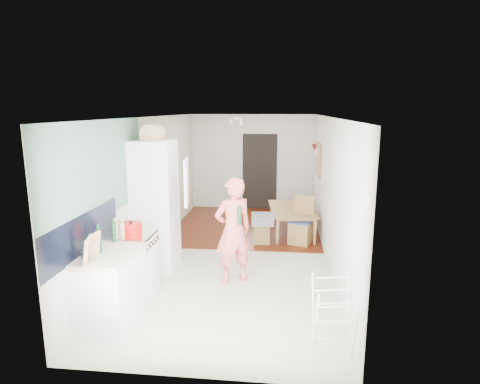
% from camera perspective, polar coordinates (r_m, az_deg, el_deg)
% --- Properties ---
extents(room_shell, '(3.20, 7.00, 2.50)m').
position_cam_1_polar(room_shell, '(7.16, -0.38, 0.56)').
color(room_shell, beige).
rests_on(room_shell, ground).
extents(floor, '(3.20, 7.00, 0.01)m').
position_cam_1_polar(floor, '(7.50, -0.37, -8.84)').
color(floor, silver).
rests_on(floor, ground).
extents(wood_floor_overlay, '(3.20, 3.30, 0.01)m').
position_cam_1_polar(wood_floor_overlay, '(9.25, 0.92, -4.79)').
color(wood_floor_overlay, '#5D2309').
rests_on(wood_floor_overlay, room_shell).
extents(sage_wall_panel, '(0.02, 3.00, 1.30)m').
position_cam_1_polar(sage_wall_panel, '(5.57, -19.32, 2.94)').
color(sage_wall_panel, slate).
rests_on(sage_wall_panel, room_shell).
extents(tile_splashback, '(0.02, 1.90, 0.50)m').
position_cam_1_polar(tile_splashback, '(5.24, -21.30, -5.59)').
color(tile_splashback, black).
rests_on(tile_splashback, room_shell).
extents(doorway_recess, '(0.90, 0.04, 2.00)m').
position_cam_1_polar(doorway_recess, '(10.60, 2.82, 2.86)').
color(doorway_recess, black).
rests_on(doorway_recess, room_shell).
extents(base_cabinet, '(0.60, 0.90, 0.86)m').
position_cam_1_polar(base_cabinet, '(5.37, -17.94, -13.14)').
color(base_cabinet, white).
rests_on(base_cabinet, room_shell).
extents(worktop, '(0.62, 0.92, 0.06)m').
position_cam_1_polar(worktop, '(5.20, -18.26, -8.53)').
color(worktop, beige).
rests_on(worktop, room_shell).
extents(range_cooker, '(0.60, 0.60, 0.88)m').
position_cam_1_polar(range_cooker, '(6.00, -15.03, -10.17)').
color(range_cooker, white).
rests_on(range_cooker, room_shell).
extents(cooker_top, '(0.60, 0.60, 0.04)m').
position_cam_1_polar(cooker_top, '(5.85, -15.27, -5.98)').
color(cooker_top, '#BBBBBD').
rests_on(cooker_top, room_shell).
extents(fridge_housing, '(0.66, 0.66, 2.15)m').
position_cam_1_polar(fridge_housing, '(6.72, -11.98, -1.98)').
color(fridge_housing, white).
rests_on(fridge_housing, room_shell).
extents(fridge_door, '(0.14, 0.56, 0.70)m').
position_cam_1_polar(fridge_door, '(6.17, -7.63, 1.48)').
color(fridge_door, white).
rests_on(fridge_door, room_shell).
extents(fridge_interior, '(0.02, 0.52, 0.66)m').
position_cam_1_polar(fridge_interior, '(6.53, -9.57, 1.99)').
color(fridge_interior, white).
rests_on(fridge_interior, room_shell).
extents(pinboard, '(0.03, 0.90, 0.70)m').
position_cam_1_polar(pinboard, '(8.98, 11.11, 4.57)').
color(pinboard, '#B37A53').
rests_on(pinboard, room_shell).
extents(pinboard_frame, '(0.00, 0.94, 0.74)m').
position_cam_1_polar(pinboard_frame, '(8.98, 11.02, 4.58)').
color(pinboard_frame, olive).
rests_on(pinboard_frame, room_shell).
extents(wall_sconce, '(0.18, 0.18, 0.16)m').
position_cam_1_polar(wall_sconce, '(9.60, 10.59, 6.25)').
color(wall_sconce, maroon).
rests_on(wall_sconce, room_shell).
extents(person, '(0.85, 0.76, 1.94)m').
position_cam_1_polar(person, '(6.09, -0.96, -4.15)').
color(person, '#F66C69').
rests_on(person, floor).
extents(dining_table, '(0.90, 1.44, 0.48)m').
position_cam_1_polar(dining_table, '(8.68, 7.53, -4.39)').
color(dining_table, olive).
rests_on(dining_table, floor).
extents(dining_chair, '(0.51, 0.51, 0.95)m').
position_cam_1_polar(dining_chair, '(8.00, 8.65, -4.08)').
color(dining_chair, olive).
rests_on(dining_chair, floor).
extents(stool, '(0.32, 0.32, 0.41)m').
position_cam_1_polar(stool, '(8.05, 3.13, -5.86)').
color(stool, olive).
rests_on(stool, floor).
extents(grey_drape, '(0.46, 0.46, 0.19)m').
position_cam_1_polar(grey_drape, '(7.91, 3.20, -3.88)').
color(grey_drape, gray).
rests_on(grey_drape, stool).
extents(drying_rack, '(0.49, 0.46, 0.83)m').
position_cam_1_polar(drying_rack, '(4.68, 13.12, -16.96)').
color(drying_rack, white).
rests_on(drying_rack, floor).
extents(bread_bin, '(0.37, 0.36, 0.18)m').
position_cam_1_polar(bread_bin, '(6.54, -12.28, 8.00)').
color(bread_bin, tan).
rests_on(bread_bin, fridge_housing).
extents(red_casserole, '(0.33, 0.33, 0.18)m').
position_cam_1_polar(red_casserole, '(5.74, -15.24, -5.15)').
color(red_casserole, red).
rests_on(red_casserole, cooker_top).
extents(steel_pan, '(0.23, 0.23, 0.09)m').
position_cam_1_polar(steel_pan, '(5.06, -20.68, -8.34)').
color(steel_pan, '#BBBBBD').
rests_on(steel_pan, worktop).
extents(held_bottle, '(0.06, 0.06, 0.28)m').
position_cam_1_polar(held_bottle, '(5.93, -0.07, -3.34)').
color(held_bottle, '#1D3F25').
rests_on(held_bottle, person).
extents(bottle_a, '(0.07, 0.07, 0.29)m').
position_cam_1_polar(bottle_a, '(5.20, -19.44, -6.59)').
color(bottle_a, '#1D3F25').
rests_on(bottle_a, worktop).
extents(bottle_b, '(0.07, 0.07, 0.26)m').
position_cam_1_polar(bottle_b, '(5.52, -17.49, -5.55)').
color(bottle_b, '#1D3F25').
rests_on(bottle_b, worktop).
extents(bottle_c, '(0.11, 0.11, 0.24)m').
position_cam_1_polar(bottle_c, '(5.03, -20.34, -7.59)').
color(bottle_c, silver).
rests_on(bottle_c, worktop).
extents(pepper_mill_front, '(0.08, 0.08, 0.23)m').
position_cam_1_polar(pepper_mill_front, '(5.63, -16.41, -5.32)').
color(pepper_mill_front, tan).
rests_on(pepper_mill_front, worktop).
extents(pepper_mill_back, '(0.06, 0.06, 0.23)m').
position_cam_1_polar(pepper_mill_back, '(5.65, -17.20, -5.28)').
color(pepper_mill_back, tan).
rests_on(pepper_mill_back, worktop).
extents(chopping_boards, '(0.10, 0.25, 0.34)m').
position_cam_1_polar(chopping_boards, '(4.87, -20.32, -7.55)').
color(chopping_boards, tan).
rests_on(chopping_boards, worktop).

